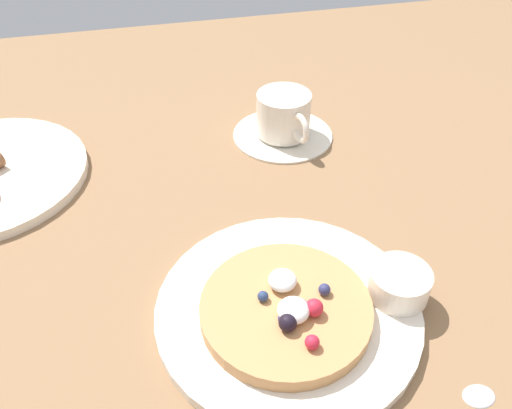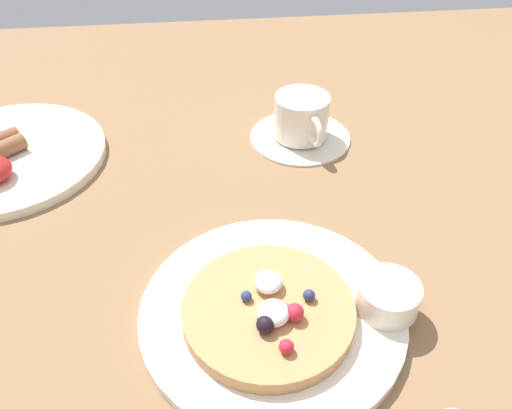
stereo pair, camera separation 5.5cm
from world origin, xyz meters
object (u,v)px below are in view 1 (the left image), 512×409
object	(u,v)px
pancake_plate	(288,310)
coffee_cup	(284,114)
syrup_ramekin	(399,283)
coffee_saucer	(283,134)

from	to	relation	value
pancake_plate	coffee_cup	size ratio (longest dim) A/B	2.43
syrup_ramekin	coffee_cup	world-z (taller)	coffee_cup
syrup_ramekin	coffee_cup	distance (cm)	31.76
pancake_plate	coffee_saucer	xyz separation A→B (cm)	(8.13, 30.81, -0.31)
pancake_plate	coffee_saucer	size ratio (longest dim) A/B	1.80
coffee_saucer	coffee_cup	world-z (taller)	coffee_cup
pancake_plate	coffee_cup	bearing A→B (deg)	75.07
pancake_plate	syrup_ramekin	size ratio (longest dim) A/B	4.30
syrup_ramekin	coffee_saucer	size ratio (longest dim) A/B	0.42
coffee_saucer	pancake_plate	bearing A→B (deg)	-104.79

